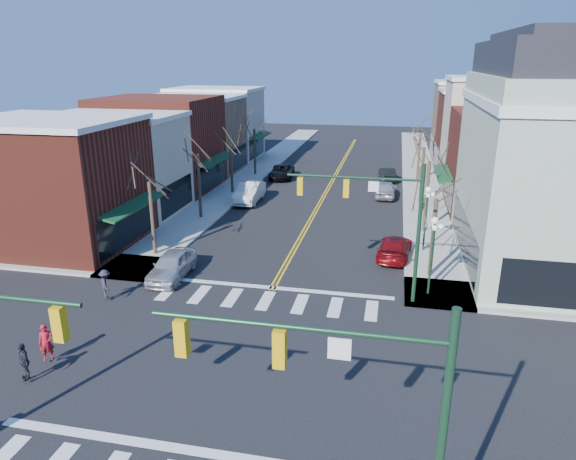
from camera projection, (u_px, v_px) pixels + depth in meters
The scene contains 33 objects.
ground at pixel (228, 368), 20.64m from camera, with size 160.00×160.00×0.00m, color black.
sidewalk_left at pixel (202, 214), 40.87m from camera, with size 3.50×70.00×0.15m, color #9E9B93.
sidewalk_right at pixel (428, 228), 37.48m from camera, with size 3.50×70.00×0.15m, color #9E9B93.
bldg_left_brick_a at pixel (54, 186), 33.27m from camera, with size 10.00×8.50×8.00m, color maroon.
bldg_left_stucco_a at pixel (116, 166), 40.54m from camera, with size 10.00×7.00×7.50m, color #C1B59F.
bldg_left_brick_b at pixel (160, 144), 47.81m from camera, with size 10.00×9.00×8.50m, color maroon.
bldg_left_tan at pixel (193, 135), 55.57m from camera, with size 10.00×7.50×7.80m, color #9D7656.
bldg_left_stucco_b at pixel (217, 125), 62.70m from camera, with size 10.00×8.00×8.20m, color #C1B59F.
bldg_right_brick_a at pixel (517, 163), 40.26m from camera, with size 10.00×8.50×8.00m, color maroon.
bldg_right_stucco at pixel (501, 137), 47.14m from camera, with size 10.00×7.00×10.00m, color #C1B59F.
bldg_right_brick_b at pixel (487, 134), 54.34m from camera, with size 10.00×8.00×8.50m, color maroon.
bldg_right_tan at pixel (477, 123), 61.68m from camera, with size 10.00×8.00×9.00m, color #9D7656.
traffic_mast_near_right at pixel (357, 403), 11.20m from camera, with size 6.60×0.28×7.20m.
traffic_mast_far_right at pixel (381, 213), 24.93m from camera, with size 6.60×0.28×7.20m.
lamppost_corner at pixel (433, 243), 26.00m from camera, with size 0.36×0.36×4.33m.
lamppost_midblock at pixel (427, 208), 32.03m from camera, with size 0.36×0.36×4.33m.
tree_left_a at pixel (152, 219), 31.71m from camera, with size 0.24×0.24×4.76m, color #382B21.
tree_left_b at pixel (199, 187), 39.09m from camera, with size 0.24×0.24×5.04m, color #382B21.
tree_left_c at pixel (232, 169), 46.60m from camera, with size 0.24×0.24×4.55m, color #382B21.
tree_left_d at pixel (255, 152), 53.97m from camera, with size 0.24×0.24×4.90m, color #382B21.
tree_right_a at pixel (433, 239), 28.49m from camera, with size 0.24×0.24×4.62m, color #382B21.
tree_right_b at pixel (426, 198), 35.82m from camera, with size 0.24×0.24×5.18m, color #382B21.
tree_right_c at pixel (422, 176), 43.30m from camera, with size 0.24×0.24×4.83m, color #382B21.
tree_right_d at pixel (419, 158), 50.70m from camera, with size 0.24×0.24×4.97m, color #382B21.
car_left_near at pixel (172, 265), 28.97m from camera, with size 1.77×4.40×1.50m, color silver.
car_left_mid at pixel (249, 192), 44.33m from camera, with size 1.80×5.16×1.70m, color white.
car_left_far at pixel (282, 172), 53.10m from camera, with size 2.26×4.91×1.36m, color black.
car_right_near at pixel (395, 247), 31.95m from camera, with size 1.86×4.58×1.33m, color maroon.
car_right_mid at pixel (385, 189), 45.85m from camera, with size 1.76×4.39×1.49m, color silver.
car_right_far at pixel (387, 174), 52.11m from camera, with size 1.41×4.05×1.34m, color black.
pedestrian_red_a at pixel (46, 342), 20.73m from camera, with size 0.57×0.38×1.57m, color #AE1221.
pedestrian_dark_a at pixel (24, 361), 19.50m from camera, with size 0.90×0.37×1.53m, color #212129.
pedestrian_dark_b at pixel (106, 284), 26.13m from camera, with size 1.00×0.57×1.54m, color #22222A.
Camera 1 is at (5.99, -16.92, 11.85)m, focal length 32.00 mm.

